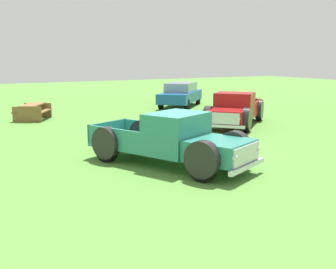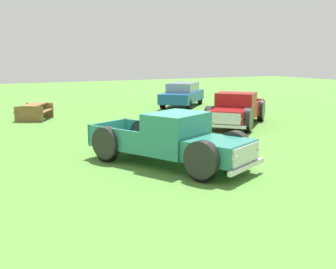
# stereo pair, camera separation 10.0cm
# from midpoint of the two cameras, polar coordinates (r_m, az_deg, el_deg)

# --- Properties ---
(ground_plane) EXTENTS (80.00, 80.00, 0.00)m
(ground_plane) POSITION_cam_midpoint_polar(r_m,az_deg,el_deg) (13.12, 1.31, -3.29)
(ground_plane) COLOR #548C38
(pickup_truck_foreground) EXTENTS (3.72, 5.38, 1.56)m
(pickup_truck_foreground) POSITION_cam_midpoint_polar(r_m,az_deg,el_deg) (12.04, 1.17, -0.93)
(pickup_truck_foreground) COLOR #2D8475
(pickup_truck_foreground) RESTS_ON ground_plane
(pickup_truck_behind_left) EXTENTS (4.92, 4.54, 1.52)m
(pickup_truck_behind_left) POSITION_cam_midpoint_polar(r_m,az_deg,el_deg) (19.20, 8.79, 3.24)
(pickup_truck_behind_left) COLOR maroon
(pickup_truck_behind_left) RESTS_ON ground_plane
(sedan_distant_a) EXTENTS (4.45, 4.45, 1.49)m
(sedan_distant_a) POSITION_cam_midpoint_polar(r_m,az_deg,el_deg) (26.51, 1.60, 5.51)
(sedan_distant_a) COLOR #195699
(sedan_distant_a) RESTS_ON ground_plane
(picnic_table) EXTENTS (2.19, 2.30, 0.78)m
(picnic_table) POSITION_cam_midpoint_polar(r_m,az_deg,el_deg) (22.06, -18.02, 3.19)
(picnic_table) COLOR olive
(picnic_table) RESTS_ON ground_plane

